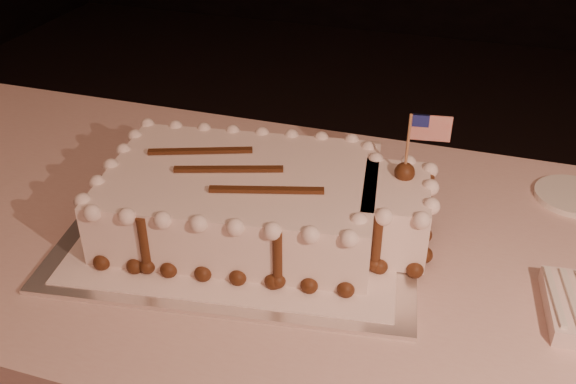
% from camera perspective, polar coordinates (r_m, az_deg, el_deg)
% --- Properties ---
extents(cake_board, '(0.64, 0.52, 0.01)m').
position_cam_1_polar(cake_board, '(1.11, -3.95, -3.20)').
color(cake_board, silver).
rests_on(cake_board, banquet_table).
extents(doily, '(0.58, 0.47, 0.00)m').
position_cam_1_polar(doily, '(1.10, -3.96, -2.99)').
color(doily, white).
rests_on(doily, cake_board).
extents(sheet_cake, '(0.57, 0.37, 0.22)m').
position_cam_1_polar(sheet_cake, '(1.07, -2.44, -0.79)').
color(sheet_cake, white).
rests_on(sheet_cake, doily).
extents(side_plate, '(0.14, 0.14, 0.01)m').
position_cam_1_polar(side_plate, '(1.30, 24.02, -0.33)').
color(side_plate, white).
rests_on(side_plate, banquet_table).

